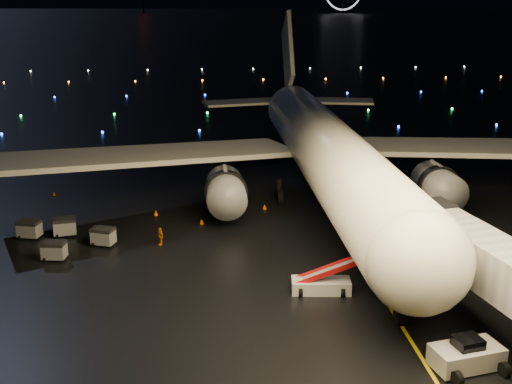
# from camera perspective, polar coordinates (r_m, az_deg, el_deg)

# --- Properties ---
(ground) EXTENTS (2000.00, 2000.00, 0.00)m
(ground) POSITION_cam_1_polar(r_m,az_deg,el_deg) (340.28, -5.22, 13.55)
(ground) COLOR black
(ground) RESTS_ON ground
(lane_centre) EXTENTS (0.25, 80.00, 0.02)m
(lane_centre) POSITION_cam_1_polar(r_m,az_deg,el_deg) (59.97, 7.70, -3.50)
(lane_centre) COLOR #E1BA09
(lane_centre) RESTS_ON ground
(airliner) EXTENTS (66.54, 63.23, 18.80)m
(airliner) POSITION_cam_1_polar(r_m,az_deg,el_deg) (68.17, 5.88, 7.27)
(airliner) COLOR #EDE5D0
(airliner) RESTS_ON ground
(pushback_tug) EXTENTS (4.43, 2.92, 1.94)m
(pushback_tug) POSITION_cam_1_polar(r_m,az_deg,el_deg) (40.55, 18.23, -13.40)
(pushback_tug) COLOR beige
(pushback_tug) RESTS_ON ground
(belt_loader) EXTENTS (6.49, 2.40, 3.07)m
(belt_loader) POSITION_cam_1_polar(r_m,az_deg,el_deg) (47.50, 5.83, -7.14)
(belt_loader) COLOR beige
(belt_loader) RESTS_ON ground
(crew_c) EXTENTS (0.79, 1.02, 1.61)m
(crew_c) POSITION_cam_1_polar(r_m,az_deg,el_deg) (56.73, -8.51, -3.90)
(crew_c) COLOR orange
(crew_c) RESTS_ON ground
(safety_cone_0) EXTENTS (0.60, 0.60, 0.52)m
(safety_cone_0) POSITION_cam_1_polar(r_m,az_deg,el_deg) (61.53, -4.86, -2.61)
(safety_cone_0) COLOR #F35800
(safety_cone_0) RESTS_ON ground
(safety_cone_1) EXTENTS (0.60, 0.60, 0.53)m
(safety_cone_1) POSITION_cam_1_polar(r_m,az_deg,el_deg) (65.53, 0.77, -1.30)
(safety_cone_1) COLOR #F35800
(safety_cone_1) RESTS_ON ground
(safety_cone_2) EXTENTS (0.54, 0.54, 0.49)m
(safety_cone_2) POSITION_cam_1_polar(r_m,az_deg,el_deg) (64.53, -8.90, -1.82)
(safety_cone_2) COLOR #F35800
(safety_cone_2) RESTS_ON ground
(safety_cone_3) EXTENTS (0.56, 0.56, 0.52)m
(safety_cone_3) POSITION_cam_1_polar(r_m,az_deg,el_deg) (73.26, -17.52, -0.11)
(safety_cone_3) COLOR #F35800
(safety_cone_3) RESTS_ON ground
(taxiway_lights) EXTENTS (164.00, 92.00, 0.36)m
(taxiway_lights) POSITION_cam_1_polar(r_m,az_deg,el_deg) (147.11, -4.85, 8.96)
(taxiway_lights) COLOR black
(taxiway_lights) RESTS_ON ground
(baggage_cart_0) EXTENTS (2.22, 1.89, 1.60)m
(baggage_cart_0) POSITION_cam_1_polar(r_m,az_deg,el_deg) (57.59, -13.42, -3.88)
(baggage_cart_0) COLOR gray
(baggage_cart_0) RESTS_ON ground
(baggage_cart_1) EXTENTS (2.19, 1.71, 1.68)m
(baggage_cart_1) POSITION_cam_1_polar(r_m,az_deg,el_deg) (60.74, -16.64, -2.98)
(baggage_cart_1) COLOR gray
(baggage_cart_1) RESTS_ON ground
(baggage_cart_2) EXTENTS (2.02, 1.54, 1.57)m
(baggage_cart_2) POSITION_cam_1_polar(r_m,az_deg,el_deg) (55.61, -17.50, -5.00)
(baggage_cart_2) COLOR gray
(baggage_cart_2) RESTS_ON ground
(baggage_cart_3) EXTENTS (2.19, 1.80, 1.62)m
(baggage_cart_3) POSITION_cam_1_polar(r_m,az_deg,el_deg) (61.17, -19.49, -3.15)
(baggage_cart_3) COLOR gray
(baggage_cart_3) RESTS_ON ground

